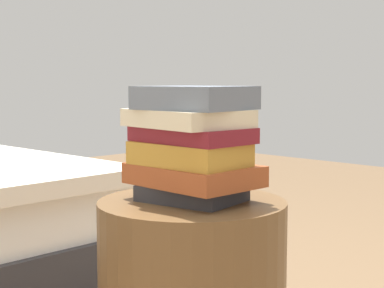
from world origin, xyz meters
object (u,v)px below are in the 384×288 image
Objects in this scene: book_rust at (193,175)px; book_maroon at (193,135)px; book_charcoal at (194,193)px; book_ochre at (190,154)px; book_cream at (188,118)px; book_slate at (196,98)px.

book_rust is 0.10m from book_maroon.
book_charcoal is 0.77× the size of book_rust.
book_ochre is 0.95× the size of book_maroon.
book_maroon is at bearing 64.48° from book_charcoal.
book_cream is (0.01, 0.01, 0.14)m from book_rust.
book_ochre is at bearing 67.90° from book_charcoal.
book_rust is 1.23× the size of book_slate.
book_slate is at bearing -158.77° from book_maroon.
book_charcoal is 0.14m from book_maroon.
book_slate is (-0.01, 0.00, 0.18)m from book_rust.
book_maroon is (-0.00, -0.01, 0.04)m from book_ochre.
book_charcoal is 0.10m from book_ochre.
book_charcoal is 0.04m from book_rust.
book_ochre is (0.00, 0.01, 0.09)m from book_charcoal.
book_ochre is at bearing 46.16° from book_slate.
book_cream is at bearing -16.81° from book_ochre.
book_rust is at bearing -78.69° from book_ochre.
book_ochre is 0.97× the size of book_cream.
book_charcoal is at bearing -137.35° from book_cream.
book_slate reaches higher than book_ochre.
book_charcoal is 0.95× the size of book_slate.
book_rust is at bearing -20.84° from book_slate.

